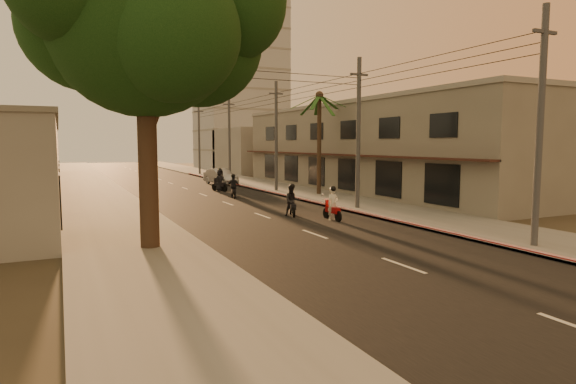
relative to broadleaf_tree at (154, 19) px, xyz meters
The scene contains 18 objects.
ground 10.96m from the broadleaf_tree, 17.97° to the right, with size 160.00×160.00×0.00m, color #383023.
road 20.84m from the broadleaf_tree, 69.68° to the left, with size 10.00×140.00×0.02m, color black.
sidewalk_right 24.26m from the broadleaf_tree, 51.68° to the left, with size 5.00×140.00×0.12m, color slate.
sidewalk_left 19.76m from the broadleaf_tree, 92.85° to the left, with size 5.00×140.00×0.12m, color slate.
curb_stripe 19.30m from the broadleaf_tree, 47.67° to the left, with size 0.20×60.00×0.20m, color red.
shophouse_row 26.41m from the broadleaf_tree, 37.63° to the left, with size 8.80×34.20×7.30m.
distant_tower 58.67m from the broadleaf_tree, 67.22° to the left, with size 12.10×12.10×28.00m.
broadleaf_tree is the anchor object (origin of this frame).
palm_tree 20.18m from the broadleaf_tree, 43.48° to the left, with size 5.00×5.00×8.20m.
utility_poles 22.06m from the broadleaf_tree, 54.34° to the left, with size 1.20×48.26×9.00m.
filler_right 47.87m from the broadleaf_tree, 64.31° to the left, with size 8.00×14.00×6.00m, color gray.
filler_left_near 33.30m from the broadleaf_tree, 103.06° to the left, with size 8.00×14.00×4.40m, color gray.
filler_left_far 50.64m from the broadleaf_tree, 98.43° to the left, with size 8.00×14.00×7.00m, color gray.
scooter_red 12.42m from the broadleaf_tree, 17.16° to the left, with size 0.68×1.82×1.79m.
scooter_mid_a 12.23m from the broadleaf_tree, 32.32° to the left, with size 1.18×1.77×1.79m.
scooter_mid_b 18.69m from the broadleaf_tree, 61.65° to the left, with size 1.15×1.77×1.76m.
scooter_far_a 23.06m from the broadleaf_tree, 66.61° to the left, with size 1.28×1.89×1.95m.
parked_car 29.81m from the broadleaf_tree, 67.96° to the left, with size 2.34×4.81×1.52m, color #A5A8AD.
Camera 1 is at (-9.94, -16.19, 3.95)m, focal length 30.00 mm.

